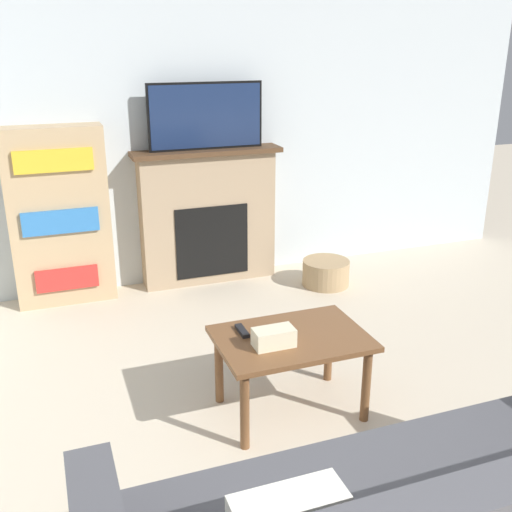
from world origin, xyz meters
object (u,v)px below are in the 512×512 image
(coffee_table, at_px, (291,348))
(storage_basket, at_px, (326,273))
(fireplace, at_px, (208,216))
(bookshelf, at_px, (60,217))
(tv, at_px, (206,116))

(coffee_table, xyz_separation_m, storage_basket, (1.03, 1.63, -0.30))
(fireplace, bearing_deg, bookshelf, -178.98)
(bookshelf, relative_size, storage_basket, 3.48)
(tv, height_order, bookshelf, tv)
(fireplace, xyz_separation_m, bookshelf, (-1.21, -0.02, 0.12))
(coffee_table, relative_size, storage_basket, 2.05)
(storage_basket, bearing_deg, tv, 154.11)
(storage_basket, bearing_deg, bookshelf, 168.25)
(fireplace, bearing_deg, storage_basket, -26.88)
(fireplace, xyz_separation_m, tv, (0.00, -0.02, 0.85))
(fireplace, height_order, storage_basket, fireplace)
(storage_basket, bearing_deg, coffee_table, -122.39)
(coffee_table, distance_m, bookshelf, 2.36)
(fireplace, height_order, tv, tv)
(bookshelf, bearing_deg, tv, 0.08)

